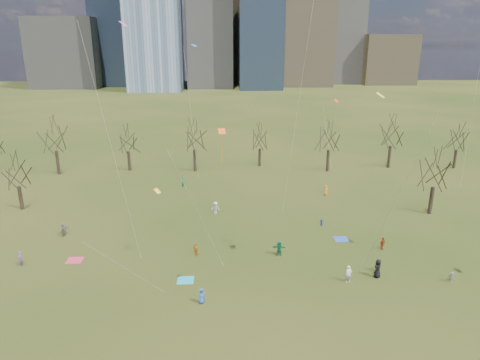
{
  "coord_description": "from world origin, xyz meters",
  "views": [
    {
      "loc": [
        -1.94,
        -34.86,
        21.74
      ],
      "look_at": [
        0.0,
        12.0,
        7.0
      ],
      "focal_mm": 32.0,
      "sensor_mm": 36.0,
      "label": 1
    }
  ],
  "objects_px": {
    "blanket_navy": "(341,239)",
    "person_4": "(196,250)",
    "blanket_teal": "(185,280)",
    "blanket_crimson": "(75,260)",
    "person_0": "(202,296)",
    "person_1": "(349,274)"
  },
  "relations": [
    {
      "from": "blanket_crimson",
      "to": "person_4",
      "type": "distance_m",
      "value": 12.83
    },
    {
      "from": "blanket_navy",
      "to": "person_4",
      "type": "height_order",
      "value": "person_4"
    },
    {
      "from": "blanket_navy",
      "to": "person_4",
      "type": "distance_m",
      "value": 17.24
    },
    {
      "from": "blanket_teal",
      "to": "person_4",
      "type": "xyz_separation_m",
      "value": [
        0.71,
        5.03,
        0.71
      ]
    },
    {
      "from": "blanket_teal",
      "to": "blanket_crimson",
      "type": "bearing_deg",
      "value": 159.42
    },
    {
      "from": "person_0",
      "to": "blanket_crimson",
      "type": "bearing_deg",
      "value": 133.94
    },
    {
      "from": "blanket_teal",
      "to": "person_4",
      "type": "bearing_deg",
      "value": 81.91
    },
    {
      "from": "person_1",
      "to": "person_4",
      "type": "relative_size",
      "value": 1.19
    },
    {
      "from": "blanket_crimson",
      "to": "person_0",
      "type": "relative_size",
      "value": 1.11
    },
    {
      "from": "blanket_teal",
      "to": "person_1",
      "type": "xyz_separation_m",
      "value": [
        15.69,
        -0.95,
        0.85
      ]
    },
    {
      "from": "blanket_teal",
      "to": "person_0",
      "type": "bearing_deg",
      "value": -66.03
    },
    {
      "from": "blanket_navy",
      "to": "blanket_teal",
      "type": "bearing_deg",
      "value": -154.13
    },
    {
      "from": "blanket_navy",
      "to": "blanket_crimson",
      "type": "distance_m",
      "value": 29.93
    },
    {
      "from": "blanket_teal",
      "to": "blanket_navy",
      "type": "xyz_separation_m",
      "value": [
        17.58,
        8.52,
        0.0
      ]
    },
    {
      "from": "blanket_crimson",
      "to": "person_4",
      "type": "xyz_separation_m",
      "value": [
        12.8,
        0.5,
        0.71
      ]
    },
    {
      "from": "blanket_navy",
      "to": "person_0",
      "type": "distance_m",
      "value": 20.16
    },
    {
      "from": "blanket_navy",
      "to": "person_1",
      "type": "relative_size",
      "value": 0.92
    },
    {
      "from": "person_1",
      "to": "person_0",
      "type": "bearing_deg",
      "value": 177.27
    },
    {
      "from": "blanket_teal",
      "to": "blanket_navy",
      "type": "bearing_deg",
      "value": 25.87
    },
    {
      "from": "person_0",
      "to": "person_1",
      "type": "xyz_separation_m",
      "value": [
        13.94,
        2.99,
        0.15
      ]
    },
    {
      "from": "person_0",
      "to": "person_1",
      "type": "distance_m",
      "value": 14.25
    },
    {
      "from": "blanket_teal",
      "to": "blanket_navy",
      "type": "relative_size",
      "value": 1.0
    }
  ]
}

